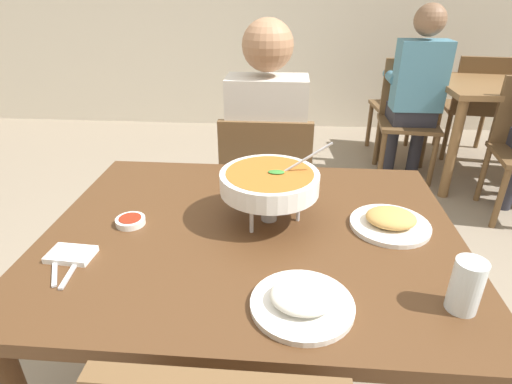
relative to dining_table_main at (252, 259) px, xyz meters
name	(u,v)px	position (x,y,z in m)	size (l,w,h in m)	color
dining_table_main	(252,259)	(0.00, 0.00, 0.00)	(1.23, 0.97, 0.77)	#51331C
chair_diner_main	(266,191)	(0.00, 0.77, -0.15)	(0.44, 0.44, 0.90)	brown
diner_main	(267,144)	(0.00, 0.80, 0.08)	(0.40, 0.45, 1.31)	#2D2D38
curry_bowl	(270,182)	(0.05, 0.06, 0.24)	(0.33, 0.30, 0.26)	silver
rice_plate	(302,300)	(0.14, -0.33, 0.13)	(0.24, 0.24, 0.06)	white
appetizer_plate	(390,221)	(0.42, 0.05, 0.13)	(0.24, 0.24, 0.06)	white
sauce_dish	(131,221)	(-0.38, 0.00, 0.12)	(0.09, 0.09, 0.02)	white
napkin_folded	(71,255)	(-0.48, -0.18, 0.12)	(0.12, 0.08, 0.02)	white
fork_utensil	(55,267)	(-0.50, -0.23, 0.11)	(0.01, 0.17, 0.01)	silver
spoon_utensil	(73,268)	(-0.45, -0.23, 0.11)	(0.01, 0.17, 0.01)	silver
drink_glass	(466,288)	(0.51, -0.30, 0.17)	(0.07, 0.07, 0.13)	silver
dining_table_far	(506,102)	(1.71, 2.14, -0.03)	(1.00, 0.80, 0.77)	brown
chair_bg_left	(408,112)	(1.05, 2.26, -0.15)	(0.48, 0.48, 0.90)	brown
chair_bg_corner	(411,99)	(1.17, 2.67, -0.15)	(0.48, 0.48, 0.90)	brown
chair_bg_window	(474,102)	(1.69, 2.61, -0.15)	(0.49, 0.49, 0.90)	brown
patron_bg_left	(417,85)	(1.05, 2.15, 0.08)	(0.40, 0.45, 1.31)	#2D2D38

